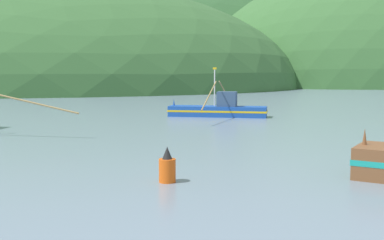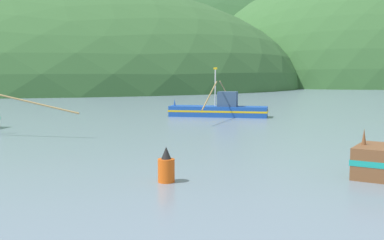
{
  "view_description": "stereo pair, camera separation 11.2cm",
  "coord_description": "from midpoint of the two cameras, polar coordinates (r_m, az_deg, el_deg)",
  "views": [
    {
      "loc": [
        -4.04,
        0.4,
        4.4
      ],
      "look_at": [
        -1.98,
        30.27,
        1.4
      ],
      "focal_mm": 44.62,
      "sensor_mm": 36.0,
      "label": 1
    },
    {
      "loc": [
        -3.92,
        0.39,
        4.4
      ],
      "look_at": [
        -1.98,
        30.27,
        1.4
      ],
      "focal_mm": 44.62,
      "sensor_mm": 36.0,
      "label": 2
    }
  ],
  "objects": [
    {
      "name": "hill_mid_right",
      "position": [
        150.12,
        -18.76,
        3.74
      ],
      "size": [
        160.0,
        128.0,
        61.64
      ],
      "primitive_type": "ellipsoid",
      "color": "#386633",
      "rests_on": "ground"
    },
    {
      "name": "fishing_boat_blue",
      "position": [
        47.49,
        3.37,
        1.28
      ],
      "size": [
        10.03,
        17.45,
        4.88
      ],
      "rotation": [
        0.0,
        0.0,
        2.88
      ],
      "color": "#19479E",
      "rests_on": "ground"
    },
    {
      "name": "channel_buoy",
      "position": [
        19.24,
        -2.93,
        -5.72
      ],
      "size": [
        0.68,
        0.68,
        1.44
      ],
      "color": "#E55914",
      "rests_on": "ground"
    },
    {
      "name": "hill_far_left",
      "position": [
        173.21,
        19.29,
        3.95
      ],
      "size": [
        110.82,
        88.66,
        74.78
      ],
      "primitive_type": "ellipsoid",
      "color": "#386633",
      "rests_on": "ground"
    },
    {
      "name": "hill_far_center",
      "position": [
        218.74,
        12.12,
        4.45
      ],
      "size": [
        210.61,
        168.49,
        44.33
      ],
      "primitive_type": "ellipsoid",
      "color": "#47703D",
      "rests_on": "ground"
    },
    {
      "name": "hill_mid_left",
      "position": [
        209.41,
        1.79,
        4.52
      ],
      "size": [
        146.35,
        117.08,
        89.71
      ],
      "primitive_type": "ellipsoid",
      "color": "#2D562D",
      "rests_on": "ground"
    }
  ]
}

